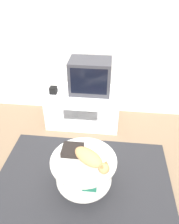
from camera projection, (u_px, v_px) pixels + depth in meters
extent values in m
plane|color=#7F664C|center=(82.00, 184.00, 2.45)|extent=(12.00, 12.00, 0.00)
cube|color=silver|center=(96.00, 28.00, 2.93)|extent=(8.00, 0.05, 2.60)
cube|color=#28282B|center=(82.00, 183.00, 2.44)|extent=(1.97, 1.43, 0.02)
cube|color=white|center=(83.00, 107.00, 3.25)|extent=(1.04, 0.56, 0.52)
cube|color=silver|center=(80.00, 115.00, 2.99)|extent=(0.47, 0.01, 0.15)
cube|color=#333338|center=(90.00, 76.00, 2.98)|extent=(0.56, 0.38, 0.47)
cube|color=black|center=(89.00, 82.00, 2.82)|extent=(0.48, 0.01, 0.37)
cube|color=black|center=(53.00, 90.00, 3.04)|extent=(0.10, 0.10, 0.10)
cylinder|color=#B2B2B7|center=(84.00, 185.00, 2.40)|extent=(0.28, 0.28, 0.01)
cylinder|color=#B7B7BC|center=(84.00, 173.00, 2.30)|extent=(0.04, 0.04, 0.38)
cylinder|color=beige|center=(84.00, 178.00, 2.34)|extent=(0.59, 0.59, 0.01)
cylinder|color=beige|center=(84.00, 160.00, 2.18)|extent=(0.67, 0.67, 0.02)
cube|color=#51387A|center=(81.00, 171.00, 2.39)|extent=(0.23, 0.13, 0.04)
cube|color=#1E664C|center=(90.00, 186.00, 2.25)|extent=(0.15, 0.13, 0.01)
cube|color=black|center=(73.00, 150.00, 2.25)|extent=(0.22, 0.19, 0.06)
ellipsoid|color=tan|center=(88.00, 157.00, 2.12)|extent=(0.37, 0.33, 0.13)
sphere|color=tan|center=(104.00, 168.00, 2.02)|extent=(0.11, 0.11, 0.11)
cone|color=#B2703D|center=(106.00, 162.00, 2.00)|extent=(0.04, 0.04, 0.04)
cone|color=#B2703D|center=(102.00, 166.00, 1.97)|extent=(0.04, 0.04, 0.04)
ellipsoid|color=#B2703D|center=(73.00, 149.00, 2.26)|extent=(0.14, 0.12, 0.05)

